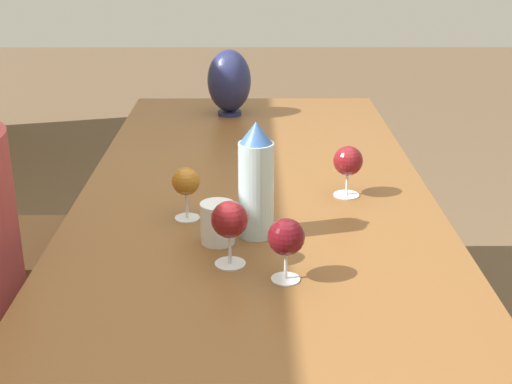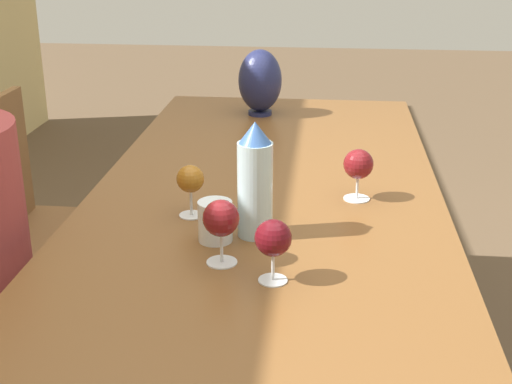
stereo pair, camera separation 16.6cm
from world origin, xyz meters
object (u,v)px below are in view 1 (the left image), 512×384
object	(u,v)px
vase	(229,81)
wine_glass_1	(230,221)
water_bottle	(256,182)
water_tumbler	(218,223)
wine_glass_2	(348,162)
wine_glass_0	(286,238)
wine_glass_3	(186,183)
chair_far	(15,229)

from	to	relation	value
vase	wine_glass_1	xyz separation A→B (m)	(-1.24, -0.04, -0.03)
vase	wine_glass_1	world-z (taller)	vase
water_bottle	water_tumbler	distance (m)	0.13
vase	wine_glass_2	world-z (taller)	vase
wine_glass_0	wine_glass_2	xyz separation A→B (m)	(0.48, -0.19, 0.00)
wine_glass_1	vase	bearing A→B (deg)	1.71
vase	wine_glass_3	world-z (taller)	vase
wine_glass_0	wine_glass_2	distance (m)	0.51
wine_glass_2	wine_glass_3	distance (m)	0.44
wine_glass_2	chair_far	bearing A→B (deg)	68.24
water_tumbler	chair_far	distance (m)	1.07
water_bottle	chair_far	xyz separation A→B (m)	(0.68, 0.81, -0.42)
wine_glass_2	wine_glass_3	bearing A→B (deg)	110.53
water_tumbler	wine_glass_0	distance (m)	0.24
water_bottle	wine_glass_3	bearing A→B (deg)	60.06
water_bottle	water_tumbler	xyz separation A→B (m)	(-0.04, 0.09, -0.09)
water_tumbler	wine_glass_1	size ratio (longest dim) A/B	0.66
wine_glass_2	wine_glass_3	xyz separation A→B (m)	(-0.16, 0.42, -0.00)
water_bottle	wine_glass_1	size ratio (longest dim) A/B	1.90
wine_glass_1	wine_glass_2	size ratio (longest dim) A/B	1.05
wine_glass_3	water_bottle	bearing A→B (deg)	-119.94
vase	chair_far	world-z (taller)	vase
wine_glass_0	wine_glass_2	world-z (taller)	wine_glass_2
water_tumbler	wine_glass_2	world-z (taller)	wine_glass_2
wine_glass_3	chair_far	distance (m)	0.95
wine_glass_3	water_tumbler	bearing A→B (deg)	-149.15
wine_glass_0	wine_glass_1	size ratio (longest dim) A/B	0.93
vase	water_tumbler	bearing A→B (deg)	-179.69
wine_glass_1	chair_far	size ratio (longest dim) A/B	0.16
wine_glass_3	chair_far	bearing A→B (deg)	48.07
water_bottle	wine_glass_0	bearing A→B (deg)	-165.07
water_bottle	wine_glass_2	size ratio (longest dim) A/B	2.00
wine_glass_0	wine_glass_2	bearing A→B (deg)	-21.23
wine_glass_2	wine_glass_0	bearing A→B (deg)	158.77
water_tumbler	wine_glass_2	distance (m)	0.45
wine_glass_1	wine_glass_2	xyz separation A→B (m)	(0.41, -0.30, -0.01)
wine_glass_0	wine_glass_1	world-z (taller)	wine_glass_1
water_bottle	chair_far	distance (m)	1.14
wine_glass_1	chair_far	bearing A→B (deg)	42.43
water_bottle	wine_glass_2	world-z (taller)	water_bottle
wine_glass_2	wine_glass_3	world-z (taller)	wine_glass_2
water_tumbler	vase	distance (m)	1.13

